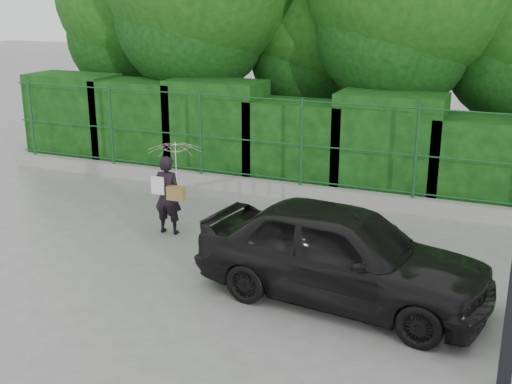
% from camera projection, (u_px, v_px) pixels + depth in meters
% --- Properties ---
extents(ground, '(80.00, 80.00, 0.00)m').
position_uv_depth(ground, '(177.00, 281.00, 9.56)').
color(ground, gray).
extents(kerb, '(14.00, 0.25, 0.30)m').
position_uv_depth(kerb, '(282.00, 190.00, 13.48)').
color(kerb, '#9E9E99').
rests_on(kerb, ground).
extents(fence, '(14.13, 0.06, 1.80)m').
position_uv_depth(fence, '(293.00, 142.00, 13.09)').
color(fence, '#164522').
rests_on(fence, kerb).
extents(hedge, '(14.20, 1.20, 2.22)m').
position_uv_depth(hedge, '(290.00, 139.00, 14.17)').
color(hedge, black).
rests_on(hedge, ground).
extents(woman, '(0.93, 0.95, 1.67)m').
position_uv_depth(woman, '(173.00, 173.00, 11.15)').
color(woman, black).
rests_on(woman, ground).
extents(car, '(4.24, 2.13, 1.38)m').
position_uv_depth(car, '(342.00, 254.00, 8.76)').
color(car, black).
rests_on(car, ground).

